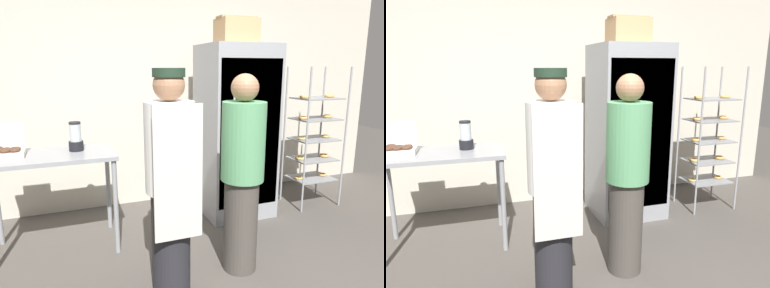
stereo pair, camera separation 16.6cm
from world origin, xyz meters
TOP-DOWN VIEW (x-y plane):
  - back_wall at (0.00, 2.30)m, footprint 6.40×0.12m
  - refrigerator at (0.69, 1.57)m, footprint 0.76×0.72m
  - baking_rack at (1.69, 1.46)m, footprint 0.58×0.44m
  - prep_counter at (-1.25, 1.37)m, footprint 1.10×0.62m
  - donut_box at (-1.60, 1.41)m, footprint 0.29×0.23m
  - blender_pitcher at (-1.03, 1.42)m, footprint 0.13×0.13m
  - cardboard_storage_box at (0.64, 1.52)m, footprint 0.41×0.30m
  - person_baker at (-0.44, 0.39)m, footprint 0.35×0.37m
  - person_customer at (0.18, 0.49)m, footprint 0.34×0.34m

SIDE VIEW (x-z plane):
  - prep_counter at x=-1.25m, z-range 0.34..1.25m
  - person_customer at x=0.18m, z-range 0.02..1.63m
  - baking_rack at x=1.69m, z-range -0.01..1.66m
  - person_baker at x=-0.44m, z-range 0.03..1.69m
  - refrigerator at x=0.69m, z-range 0.00..1.90m
  - donut_box at x=-1.60m, z-range 0.82..1.10m
  - blender_pitcher at x=-1.03m, z-range 0.90..1.16m
  - back_wall at x=0.00m, z-range 0.00..2.92m
  - cardboard_storage_box at x=0.64m, z-range 1.90..2.17m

